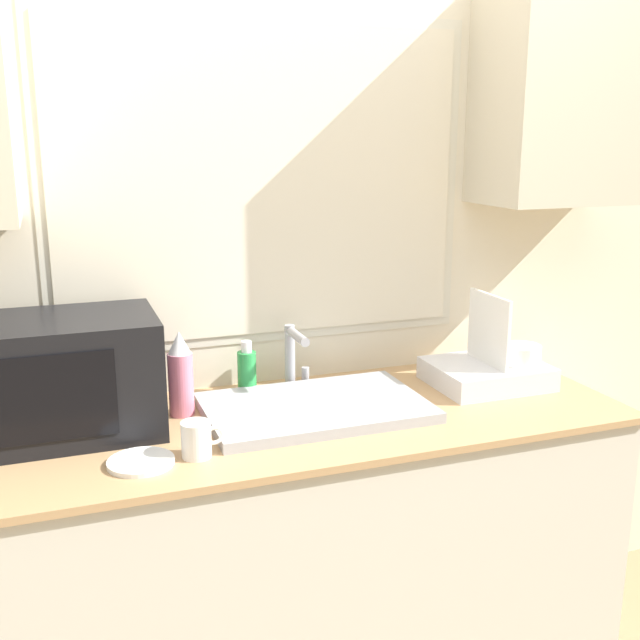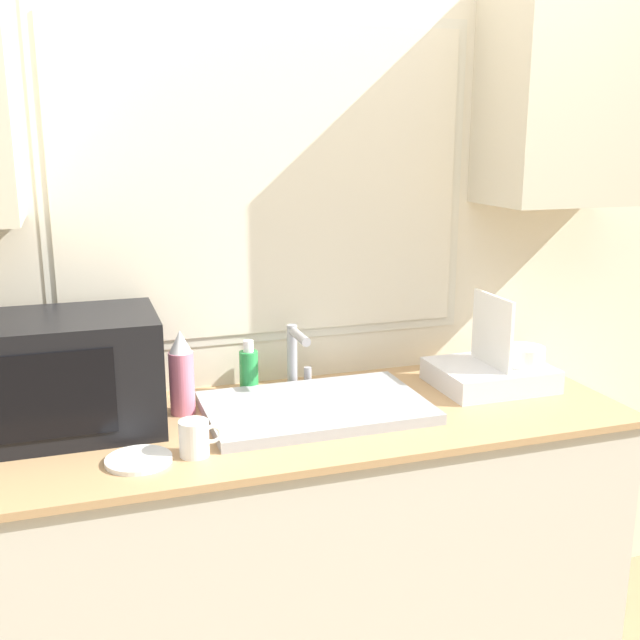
% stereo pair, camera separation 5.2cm
% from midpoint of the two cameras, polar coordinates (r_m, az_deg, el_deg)
% --- Properties ---
extents(countertop, '(1.85, 0.68, 0.93)m').
position_cam_midpoint_polar(countertop, '(2.32, -2.17, -18.07)').
color(countertop, beige).
rests_on(countertop, ground_plane).
extents(wall_back, '(6.00, 0.38, 2.60)m').
position_cam_midpoint_polar(wall_back, '(2.30, -4.85, 6.43)').
color(wall_back, beige).
rests_on(wall_back, ground_plane).
extents(sink_basin, '(0.62, 0.40, 0.03)m').
position_cam_midpoint_polar(sink_basin, '(2.13, -1.08, -6.69)').
color(sink_basin, '#9EA0A5').
rests_on(sink_basin, countertop).
extents(faucet, '(0.08, 0.17, 0.20)m').
position_cam_midpoint_polar(faucet, '(2.28, -2.66, -2.48)').
color(faucet, '#99999E').
rests_on(faucet, countertop).
extents(microwave, '(0.49, 0.34, 0.31)m').
position_cam_midpoint_polar(microwave, '(2.07, -19.71, -4.06)').
color(microwave, black).
rests_on(microwave, countertop).
extents(dish_rack, '(0.35, 0.28, 0.29)m').
position_cam_midpoint_polar(dish_rack, '(2.40, 12.24, -3.64)').
color(dish_rack, silver).
rests_on(dish_rack, countertop).
extents(spray_bottle, '(0.07, 0.07, 0.24)m').
position_cam_midpoint_polar(spray_bottle, '(2.12, -11.27, -4.14)').
color(spray_bottle, '#D8728C').
rests_on(spray_bottle, countertop).
extents(soap_bottle, '(0.06, 0.06, 0.16)m').
position_cam_midpoint_polar(soap_bottle, '(2.28, -6.24, -3.88)').
color(soap_bottle, '#268C3F').
rests_on(soap_bottle, countertop).
extents(mug_near_sink, '(0.11, 0.07, 0.09)m').
position_cam_midpoint_polar(mug_near_sink, '(1.87, -10.14, -8.94)').
color(mug_near_sink, white).
rests_on(mug_near_sink, countertop).
extents(small_plate, '(0.16, 0.16, 0.01)m').
position_cam_midpoint_polar(small_plate, '(1.87, -14.28, -10.45)').
color(small_plate, white).
rests_on(small_plate, countertop).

